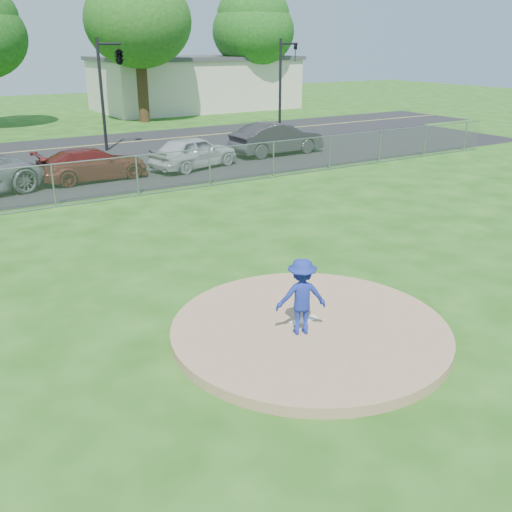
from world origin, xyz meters
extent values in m
plane|color=#1B4E11|center=(0.00, 10.00, 0.00)|extent=(120.00, 120.00, 0.00)
cylinder|color=#A07A57|center=(0.00, 0.00, 0.10)|extent=(5.40, 5.40, 0.20)
cube|color=white|center=(0.00, 0.20, 0.22)|extent=(0.60, 0.15, 0.04)
cube|color=gray|center=(0.00, 12.00, 0.75)|extent=(40.00, 0.06, 1.50)
cube|color=black|center=(0.00, 16.50, 0.01)|extent=(50.00, 8.00, 0.01)
cube|color=black|center=(0.00, 24.00, 0.00)|extent=(60.00, 7.00, 0.01)
cube|color=beige|center=(16.00, 38.00, 2.00)|extent=(16.00, 9.00, 4.00)
cube|color=#3F3F42|center=(16.00, 38.00, 4.15)|extent=(16.40, 9.40, 0.30)
cylinder|color=#322112|center=(9.00, 32.00, 2.27)|extent=(0.76, 0.76, 4.55)
ellipsoid|color=#1A4F15|center=(9.00, 32.00, 6.73)|extent=(7.28, 7.28, 6.19)
ellipsoid|color=#1A4F15|center=(9.00, 32.00, 8.01)|extent=(6.41, 6.41, 5.45)
cylinder|color=#3A2715|center=(20.00, 35.00, 2.10)|extent=(0.74, 0.74, 4.20)
ellipsoid|color=#154E14|center=(20.00, 35.00, 6.22)|extent=(6.72, 6.72, 5.71)
ellipsoid|color=#154E14|center=(20.00, 35.00, 7.39)|extent=(5.91, 5.91, 5.03)
ellipsoid|color=#154E14|center=(20.00, 35.00, 8.57)|extent=(5.11, 5.11, 4.34)
cylinder|color=black|center=(3.00, 22.00, 2.80)|extent=(0.16, 0.16, 5.60)
cylinder|color=black|center=(3.60, 22.00, 5.30)|extent=(1.20, 0.12, 0.12)
imported|color=black|center=(4.08, 22.00, 4.80)|extent=(0.53, 2.48, 1.00)
cylinder|color=black|center=(14.00, 22.00, 2.80)|extent=(0.16, 0.16, 5.60)
cylinder|color=black|center=(14.60, 22.00, 5.30)|extent=(1.20, 0.12, 0.12)
imported|color=black|center=(15.08, 22.00, 4.80)|extent=(0.16, 0.20, 1.00)
imported|color=navy|center=(-0.31, -0.12, 0.94)|extent=(1.09, 0.86, 1.48)
imported|color=maroon|center=(0.39, 15.48, 0.67)|extent=(4.60, 2.02, 1.31)
imported|color=#B9BCBE|center=(4.96, 15.44, 0.74)|extent=(4.58, 2.84, 1.45)
imported|color=#2A2A2D|center=(10.07, 16.40, 0.81)|extent=(4.89, 1.85, 1.59)
camera|label=1|loc=(-6.07, -7.89, 5.35)|focal=40.00mm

